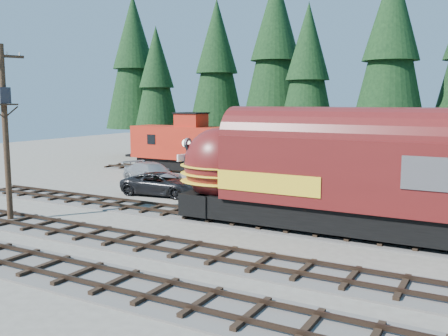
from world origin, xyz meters
The scene contains 9 objects.
ground centered at (0.00, 0.00, 0.00)m, with size 120.00×120.00×0.00m, color #6B665B.
track_spur centered at (-10.00, 18.00, 0.06)m, with size 32.00×3.20×0.33m.
depot centered at (0.00, 10.50, 2.96)m, with size 12.80×7.00×5.30m.
conifer_backdrop centered at (3.00, 25.00, 10.07)m, with size 79.80×23.64×16.91m.
locomotive centered at (0.19, 4.00, 2.74)m, with size 17.40×3.46×4.73m.
caboose centered at (-17.73, 18.00, 2.52)m, with size 9.71×2.82×5.05m.
utility_pole centered at (-15.80, -1.81, 5.42)m, with size 1.52×2.19×9.49m.
pickup_truck_a centered at (-12.95, 8.25, 0.79)m, with size 2.61×5.66×1.57m, color black.
pickup_truck_b centered at (-16.17, 11.36, 0.86)m, with size 2.40×5.89×1.71m, color #9B9EA2.
Camera 1 is at (7.46, -19.45, 6.53)m, focal length 40.00 mm.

